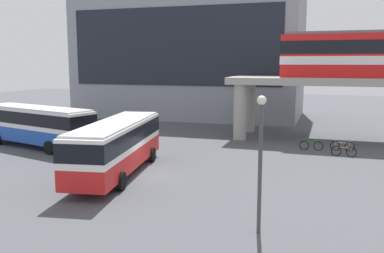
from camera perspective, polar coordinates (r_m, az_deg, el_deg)
ground_plane at (r=35.15m, az=0.35°, el=-2.41°), size 120.00×120.00×0.00m
station_building at (r=54.28m, az=-0.10°, el=9.62°), size 26.99×13.41×15.36m
bus_main at (r=25.85m, az=-10.01°, el=-2.07°), size 4.25×11.30×3.22m
bus_secondary at (r=35.94m, az=-20.09°, el=0.52°), size 11.31×5.49×3.22m
bicycle_silver at (r=34.58m, az=19.47°, el=-2.49°), size 1.79×0.09×1.04m
bicycle_brown at (r=32.63m, az=19.64°, el=-3.14°), size 1.78×0.30×1.04m
bicycle_green at (r=34.11m, az=15.66°, el=-2.46°), size 1.79×0.16×1.04m
lamp_post at (r=16.72m, az=9.15°, el=-3.37°), size 0.36×0.36×5.46m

